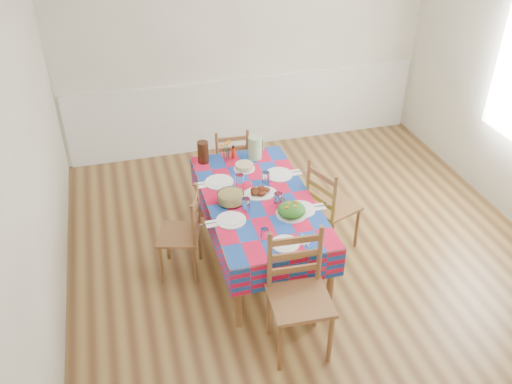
# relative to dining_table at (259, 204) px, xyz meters

# --- Properties ---
(room) EXTENTS (4.58, 5.08, 2.78)m
(room) POSITION_rel_dining_table_xyz_m (0.47, -0.27, 0.74)
(room) COLOR brown
(room) RESTS_ON ground
(wainscot) EXTENTS (4.41, 0.06, 0.92)m
(wainscot) POSITION_rel_dining_table_xyz_m (0.47, 2.21, -0.12)
(wainscot) COLOR white
(wainscot) RESTS_ON room
(dining_table) EXTENTS (0.94, 1.76, 0.68)m
(dining_table) POSITION_rel_dining_table_xyz_m (0.00, 0.00, 0.00)
(dining_table) COLOR brown
(dining_table) RESTS_ON room
(setting_near_head) EXTENTS (0.37, 0.24, 0.11)m
(setting_near_head) POSITION_rel_dining_table_xyz_m (-0.02, -0.66, 0.10)
(setting_near_head) COLOR white
(setting_near_head) RESTS_ON dining_table
(setting_left_near) EXTENTS (0.46, 0.28, 0.12)m
(setting_left_near) POSITION_rel_dining_table_xyz_m (-0.27, -0.23, 0.10)
(setting_left_near) COLOR white
(setting_left_near) RESTS_ON dining_table
(setting_left_far) EXTENTS (0.49, 0.29, 0.13)m
(setting_left_far) POSITION_rel_dining_table_xyz_m (-0.23, 0.29, 0.10)
(setting_left_far) COLOR white
(setting_left_far) RESTS_ON dining_table
(setting_right_near) EXTENTS (0.50, 0.29, 0.13)m
(setting_right_near) POSITION_rel_dining_table_xyz_m (0.24, -0.24, 0.10)
(setting_right_near) COLOR white
(setting_right_near) RESTS_ON dining_table
(setting_right_far) EXTENTS (0.49, 0.28, 0.13)m
(setting_right_far) POSITION_rel_dining_table_xyz_m (0.23, 0.27, 0.10)
(setting_right_far) COLOR white
(setting_right_far) RESTS_ON dining_table
(meat_platter) EXTENTS (0.31, 0.22, 0.06)m
(meat_platter) POSITION_rel_dining_table_xyz_m (0.02, 0.05, 0.10)
(meat_platter) COLOR white
(meat_platter) RESTS_ON dining_table
(salad_platter) EXTENTS (0.27, 0.27, 0.11)m
(salad_platter) POSITION_rel_dining_table_xyz_m (0.20, -0.32, 0.12)
(salad_platter) COLOR white
(salad_platter) RESTS_ON dining_table
(pasta_bowl) EXTENTS (0.24, 0.24, 0.09)m
(pasta_bowl) POSITION_rel_dining_table_xyz_m (-0.26, 0.00, 0.12)
(pasta_bowl) COLOR white
(pasta_bowl) RESTS_ON dining_table
(cake) EXTENTS (0.21, 0.21, 0.06)m
(cake) POSITION_rel_dining_table_xyz_m (-0.00, 0.51, 0.10)
(cake) COLOR white
(cake) RESTS_ON dining_table
(serving_utensils) EXTENTS (0.14, 0.30, 0.01)m
(serving_utensils) POSITION_rel_dining_table_xyz_m (0.17, -0.07, 0.08)
(serving_utensils) COLOR black
(serving_utensils) RESTS_ON dining_table
(flower_vase) EXTENTS (0.13, 0.11, 0.21)m
(flower_vase) POSITION_rel_dining_table_xyz_m (-0.13, 0.73, 0.16)
(flower_vase) COLOR white
(flower_vase) RESTS_ON dining_table
(hot_sauce) EXTENTS (0.03, 0.03, 0.14)m
(hot_sauce) POSITION_rel_dining_table_xyz_m (-0.05, 0.75, 0.14)
(hot_sauce) COLOR red
(hot_sauce) RESTS_ON dining_table
(green_pitcher) EXTENTS (0.14, 0.14, 0.23)m
(green_pitcher) POSITION_rel_dining_table_xyz_m (0.16, 0.70, 0.19)
(green_pitcher) COLOR #9BC58B
(green_pitcher) RESTS_ON dining_table
(tea_pitcher) EXTENTS (0.11, 0.11, 0.22)m
(tea_pitcher) POSITION_rel_dining_table_xyz_m (-0.36, 0.75, 0.18)
(tea_pitcher) COLOR #33170B
(tea_pitcher) RESTS_ON dining_table
(name_card) EXTENTS (0.07, 0.02, 0.01)m
(name_card) POSITION_rel_dining_table_xyz_m (-0.01, -0.85, 0.08)
(name_card) COLOR white
(name_card) RESTS_ON dining_table
(chair_near) EXTENTS (0.48, 0.46, 1.02)m
(chair_near) POSITION_rel_dining_table_xyz_m (0.00, -1.10, -0.11)
(chair_near) COLOR brown
(chair_near) RESTS_ON room
(chair_far) EXTENTS (0.39, 0.38, 0.85)m
(chair_far) POSITION_rel_dining_table_xyz_m (-0.00, 1.10, -0.19)
(chair_far) COLOR brown
(chair_far) RESTS_ON room
(chair_left) EXTENTS (0.45, 0.47, 0.85)m
(chair_left) POSITION_rel_dining_table_xyz_m (-0.70, -0.01, -0.19)
(chair_left) COLOR brown
(chair_left) RESTS_ON room
(chair_right) EXTENTS (0.51, 0.52, 0.94)m
(chair_right) POSITION_rel_dining_table_xyz_m (0.70, -0.01, -0.15)
(chair_right) COLOR brown
(chair_right) RESTS_ON room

